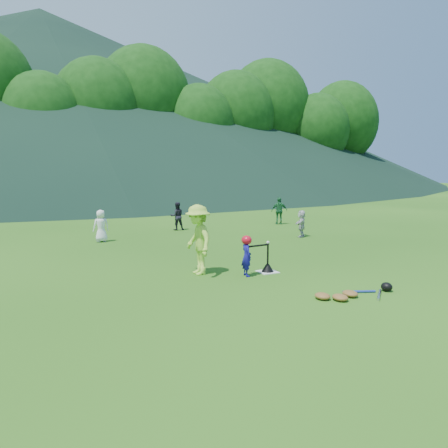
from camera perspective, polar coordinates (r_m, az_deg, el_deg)
name	(u,v)px	position (r m, az deg, el deg)	size (l,w,h in m)	color
ground	(268,272)	(10.79, 5.71, -6.29)	(120.00, 120.00, 0.00)	#235112
home_plate	(268,272)	(10.79, 5.71, -6.23)	(0.45, 0.45, 0.02)	silver
baseball	(268,243)	(10.64, 5.76, -2.42)	(0.08, 0.08, 0.08)	white
batter_child	(247,256)	(10.28, 2.96, -4.25)	(0.34, 0.23, 0.94)	navy
adult_coach	(198,240)	(10.41, -3.42, -2.06)	(1.08, 0.62, 1.68)	#AADD41
fielder_a	(101,226)	(15.58, -15.77, -0.24)	(0.54, 0.35, 1.11)	white
fielder_b	(177,216)	(17.94, -6.16, 1.02)	(0.56, 0.43, 1.15)	black
fielder_c	(279,211)	(19.88, 7.24, 1.73)	(0.72, 0.30, 1.22)	#1D6233
fielder_d	(301,224)	(16.34, 10.08, 0.06)	(0.92, 0.29, 0.99)	#BCBCBC
batting_tee	(268,267)	(10.76, 5.72, -5.62)	(0.30, 0.30, 0.68)	black
batter_gear	(248,241)	(10.23, 3.09, -2.17)	(0.73, 0.26, 0.30)	red
equipment_pile	(351,294)	(9.09, 16.21, -8.72)	(1.80, 0.76, 0.19)	olive
outfield_fence	(91,191)	(37.42, -16.95, 4.21)	(70.07, 0.08, 1.33)	gray
tree_line	(81,106)	(43.55, -18.22, 14.46)	(70.04, 11.40, 14.82)	#382314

